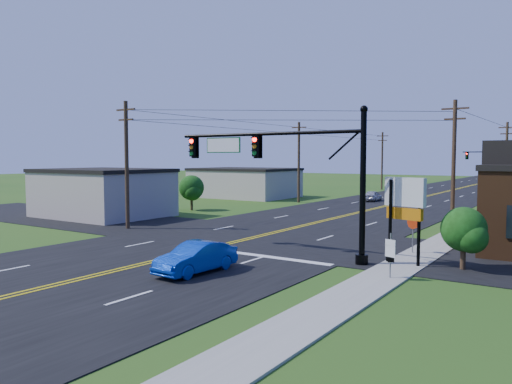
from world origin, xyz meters
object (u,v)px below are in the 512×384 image
Objects in this scene: signal_mast_far at (497,160)px; route_sign at (390,253)px; signal_mast_main at (281,164)px; stop_sign at (413,226)px; blue_car at (196,258)px.

signal_mast_far reaches higher than route_sign.
signal_mast_far is at bearing 111.76° from route_sign.
signal_mast_main is 5.54× the size of stop_sign.
blue_car is at bearing -90.74° from signal_mast_far.
stop_sign is at bearing 59.40° from blue_car.
signal_mast_far is at bearing 92.87° from blue_car.
signal_mast_main is 7.71m from route_sign.
signal_mast_main is at bearing 84.64° from blue_car.
signal_mast_main is 72.00m from signal_mast_far.
route_sign is 0.95× the size of stop_sign.
blue_car is 11.72m from stop_sign.
blue_car is 2.09× the size of route_sign.
route_sign is (6.51, -2.02, -3.62)m from signal_mast_main.
blue_car is at bearing -136.81° from route_sign.
stop_sign is at bearing -85.31° from signal_mast_far.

